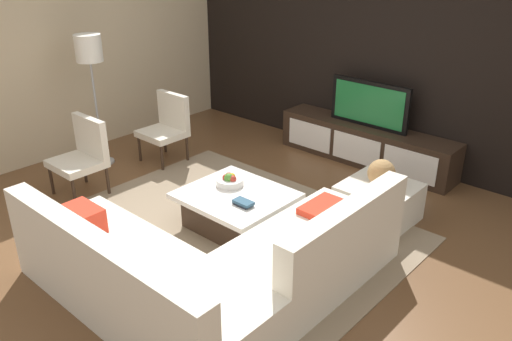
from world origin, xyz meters
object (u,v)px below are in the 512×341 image
Objects in this scene: fruit_bowl at (230,180)px; accent_chair_far at (167,123)px; book_stack at (243,203)px; floor_lamp at (90,57)px; sectional_couch at (211,267)px; coffee_table at (236,209)px; accent_chair_near at (83,152)px; decorative_ball at (381,173)px; ottoman at (378,203)px; media_console at (366,144)px; television at (369,104)px.

fruit_bowl is 1.80m from accent_chair_far.
book_stack is at bearing -15.81° from accent_chair_far.
floor_lamp is at bearing -124.39° from accent_chair_far.
coffee_table is at bearing 123.54° from sectional_couch.
book_stack is (0.40, -0.22, -0.03)m from fruit_bowl.
accent_chair_near reaches higher than decorative_ball.
fruit_bowl is at bearing -140.01° from ottoman.
fruit_bowl is at bearing 127.71° from sectional_couch.
media_console is 1.51m from ottoman.
fruit_bowl is 0.46m from book_stack.
sectional_couch is at bearing -27.65° from accent_chair_far.
fruit_bowl is at bearing 1.95° from floor_lamp.
television is 3.45m from floor_lamp.
accent_chair_near reaches higher than coffee_table.
ottoman is 0.80× the size of accent_chair_far.
floor_lamp reaches higher than decorative_ball.
accent_chair_far is 4.44× the size of book_stack.
coffee_table is 0.31m from fruit_bowl.
coffee_table is at bearing -92.49° from television.
floor_lamp reaches higher than media_console.
media_console is 2.30× the size of coffee_table.
fruit_bowl reaches higher than media_console.
book_stack is (0.12, -2.42, 0.15)m from media_console.
media_console is at bearing 126.07° from decorative_ball.
coffee_table is at bearing -14.69° from accent_chair_far.
book_stack is at bearing -3.20° from floor_lamp.
decorative_ball is at bearing 39.99° from fruit_bowl.
decorative_ball is (0.89, -1.22, -0.25)m from television.
television is 2.37m from coffee_table.
television is at bearing 44.54° from accent_chair_far.
floor_lamp reaches higher than accent_chair_near.
accent_chair_far is (-2.86, -0.40, 0.29)m from ottoman.
ottoman is 0.34m from decorative_ball.
media_console is at bearing 126.07° from ottoman.
coffee_table is at bearing -132.55° from decorative_ball.
decorative_ball is (2.82, 1.64, 0.05)m from accent_chair_near.
coffee_table is (-0.10, -2.30, -0.05)m from media_console.
television is at bearing 82.78° from fruit_bowl.
decorative_ball is 1.42× the size of book_stack.
fruit_bowl is 1.01× the size of decorative_ball.
decorative_ball is (1.17, 0.98, 0.11)m from fruit_bowl.
floor_lamp is (-3.04, 0.95, 1.09)m from sectional_couch.
floor_lamp is 5.86× the size of fruit_bowl.
sectional_couch is at bearing -63.73° from book_stack.
sectional_couch is at bearing -100.42° from decorative_ball.
fruit_bowl is (-0.18, 0.10, 0.23)m from coffee_table.
ottoman is 2.52× the size of decorative_ball.
television reaches higher than sectional_couch.
book_stack is at bearing -87.15° from media_console.
fruit_bowl is at bearing -97.22° from media_console.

